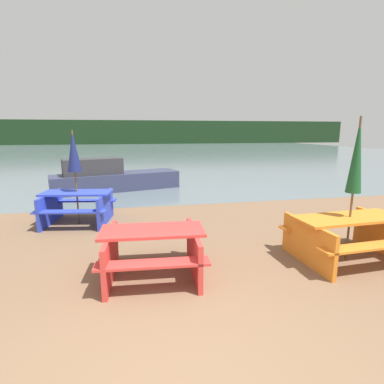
{
  "coord_description": "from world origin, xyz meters",
  "views": [
    {
      "loc": [
        -0.31,
        -2.24,
        2.2
      ],
      "look_at": [
        1.0,
        4.25,
        0.85
      ],
      "focal_mm": 28.0,
      "sensor_mm": 36.0,
      "label": 1
    }
  ],
  "objects_px": {
    "picnic_table_blue": "(78,205)",
    "umbrella_darkgreen": "(357,157)",
    "picnic_table_orange": "(348,233)",
    "umbrella_navy": "(74,152)",
    "picnic_table_red": "(153,248)",
    "boat": "(112,178)"
  },
  "relations": [
    {
      "from": "picnic_table_blue",
      "to": "umbrella_darkgreen",
      "type": "bearing_deg",
      "value": -32.15
    },
    {
      "from": "picnic_table_orange",
      "to": "picnic_table_blue",
      "type": "relative_size",
      "value": 1.1
    },
    {
      "from": "picnic_table_orange",
      "to": "umbrella_navy",
      "type": "relative_size",
      "value": 0.88
    },
    {
      "from": "picnic_table_red",
      "to": "picnic_table_blue",
      "type": "relative_size",
      "value": 0.92
    },
    {
      "from": "picnic_table_red",
      "to": "umbrella_navy",
      "type": "xyz_separation_m",
      "value": [
        -1.58,
        3.06,
        1.28
      ]
    },
    {
      "from": "boat",
      "to": "picnic_table_blue",
      "type": "bearing_deg",
      "value": -113.06
    },
    {
      "from": "picnic_table_orange",
      "to": "umbrella_navy",
      "type": "bearing_deg",
      "value": 147.85
    },
    {
      "from": "picnic_table_blue",
      "to": "picnic_table_red",
      "type": "bearing_deg",
      "value": -62.68
    },
    {
      "from": "picnic_table_red",
      "to": "picnic_table_blue",
      "type": "xyz_separation_m",
      "value": [
        -1.58,
        3.06,
        0.01
      ]
    },
    {
      "from": "picnic_table_orange",
      "to": "boat",
      "type": "height_order",
      "value": "boat"
    },
    {
      "from": "picnic_table_blue",
      "to": "umbrella_navy",
      "type": "bearing_deg",
      "value": 180.0
    },
    {
      "from": "boat",
      "to": "umbrella_darkgreen",
      "type": "bearing_deg",
      "value": -74.06
    },
    {
      "from": "umbrella_navy",
      "to": "picnic_table_orange",
      "type": "bearing_deg",
      "value": -32.15
    },
    {
      "from": "picnic_table_orange",
      "to": "boat",
      "type": "distance_m",
      "value": 8.46
    },
    {
      "from": "picnic_table_orange",
      "to": "picnic_table_blue",
      "type": "xyz_separation_m",
      "value": [
        -4.95,
        3.11,
        -0.01
      ]
    },
    {
      "from": "picnic_table_orange",
      "to": "picnic_table_red",
      "type": "height_order",
      "value": "picnic_table_orange"
    },
    {
      "from": "umbrella_darkgreen",
      "to": "picnic_table_red",
      "type": "bearing_deg",
      "value": 179.2
    },
    {
      "from": "umbrella_darkgreen",
      "to": "umbrella_navy",
      "type": "height_order",
      "value": "umbrella_darkgreen"
    },
    {
      "from": "boat",
      "to": "picnic_table_red",
      "type": "bearing_deg",
      "value": -97.23
    },
    {
      "from": "umbrella_navy",
      "to": "boat",
      "type": "xyz_separation_m",
      "value": [
        0.56,
        4.12,
        -1.27
      ]
    },
    {
      "from": "picnic_table_orange",
      "to": "picnic_table_red",
      "type": "xyz_separation_m",
      "value": [
        -3.37,
        0.05,
        -0.02
      ]
    },
    {
      "from": "picnic_table_blue",
      "to": "boat",
      "type": "height_order",
      "value": "boat"
    }
  ]
}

